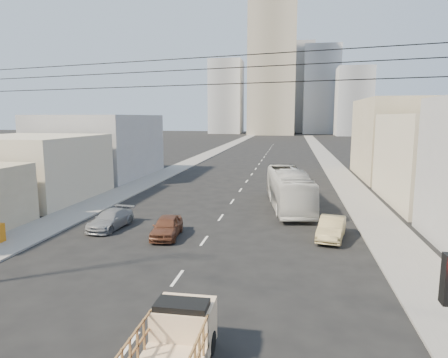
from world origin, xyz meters
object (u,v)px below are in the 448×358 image
(city_bus, at_px, (289,189))
(sedan_tan, at_px, (331,228))
(flatbed_pickup, at_px, (175,340))
(sedan_brown, at_px, (167,227))
(sedan_grey, at_px, (110,219))

(city_bus, xyz_separation_m, sedan_tan, (2.80, -8.45, -0.94))
(flatbed_pickup, relative_size, city_bus, 0.37)
(flatbed_pickup, bearing_deg, sedan_brown, 108.73)
(city_bus, relative_size, sedan_tan, 2.77)
(city_bus, xyz_separation_m, sedan_grey, (-12.26, -8.57, -1.01))
(sedan_brown, bearing_deg, flatbed_pickup, -76.76)
(city_bus, bearing_deg, sedan_tan, -79.83)
(city_bus, bearing_deg, sedan_grey, -153.23)
(city_bus, bearing_deg, flatbed_pickup, -105.93)
(sedan_tan, bearing_deg, city_bus, 119.68)
(sedan_tan, distance_m, sedan_grey, 15.06)
(flatbed_pickup, relative_size, sedan_brown, 1.08)
(flatbed_pickup, distance_m, sedan_tan, 16.02)
(city_bus, distance_m, sedan_brown, 12.56)
(flatbed_pickup, relative_size, sedan_grey, 1.00)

